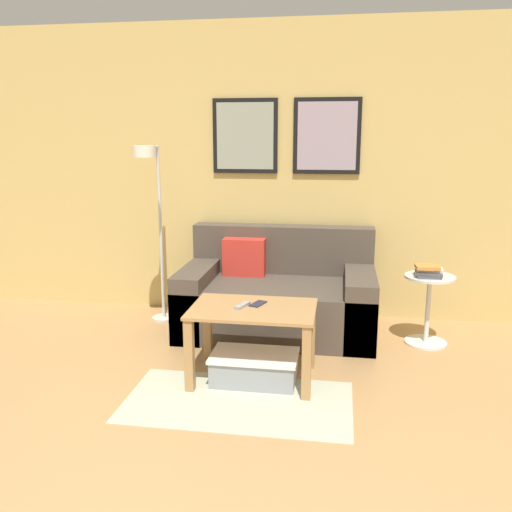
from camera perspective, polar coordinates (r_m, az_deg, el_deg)
name	(u,v)px	position (r m, az deg, el deg)	size (l,w,h in m)	color
wall_back	(271,171)	(4.83, 1.60, 8.90)	(5.60, 0.09, 2.55)	#D6B76B
area_rug	(238,401)	(3.42, -1.91, -15.05)	(1.38, 0.74, 0.01)	#B2B79E
couch	(278,297)	(4.52, 2.29, -4.29)	(1.56, 0.94, 0.83)	#4C4238
coffee_table	(253,323)	(3.57, -0.31, -7.11)	(0.81, 0.55, 0.50)	#AD7F4C
storage_bin	(254,368)	(3.63, -0.17, -11.67)	(0.57, 0.35, 0.19)	gray
floor_lamp	(152,203)	(4.51, -10.86, 5.49)	(0.21, 0.50, 1.52)	silver
side_table	(428,303)	(4.39, 17.68, -4.74)	(0.38, 0.38, 0.55)	silver
book_stack	(428,271)	(4.31, 17.68, -1.53)	(0.22, 0.21, 0.09)	#4C4C51
remote_control	(242,305)	(3.54, -1.45, -5.23)	(0.04, 0.15, 0.02)	#99999E
cell_phone	(258,304)	(3.60, 0.22, -5.05)	(0.07, 0.14, 0.01)	#1E2338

